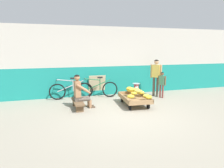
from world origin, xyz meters
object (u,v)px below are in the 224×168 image
at_px(sign_board, 97,85).
at_px(low_bench, 78,103).
at_px(customer_adult, 156,74).
at_px(plastic_crate, 136,94).
at_px(bicycle_near_left, 71,90).
at_px(shopping_bag, 140,98).
at_px(weighing_scale, 136,87).
at_px(bicycle_far_left, 98,89).
at_px(customer_child, 162,82).
at_px(vendor_seated, 80,92).
at_px(banana_cart, 134,99).

bearing_deg(sign_board, low_bench, -121.71).
bearing_deg(customer_adult, plastic_crate, -177.56).
bearing_deg(bicycle_near_left, shopping_bag, -22.05).
distance_m(weighing_scale, bicycle_near_left, 2.63).
distance_m(bicycle_far_left, sign_board, 0.37).
height_order(plastic_crate, bicycle_far_left, bicycle_far_left).
height_order(plastic_crate, customer_adult, customer_adult).
bearing_deg(customer_child, customer_adult, 105.69).
bearing_deg(bicycle_far_left, vendor_seated, -124.30).
relative_size(banana_cart, customer_adult, 0.98).
xyz_separation_m(low_bench, sign_board, (1.02, 1.64, 0.24)).
height_order(customer_adult, customer_child, customer_adult).
relative_size(bicycle_near_left, customer_child, 1.59).
xyz_separation_m(low_bench, bicycle_far_left, (0.96, 1.29, 0.15)).
bearing_deg(bicycle_near_left, plastic_crate, -11.92).
relative_size(vendor_seated, customer_adult, 0.75).
bearing_deg(weighing_scale, plastic_crate, 90.00).
distance_m(customer_child, shopping_bag, 1.16).
bearing_deg(weighing_scale, sign_board, 150.55).
height_order(banana_cart, plastic_crate, banana_cart).
xyz_separation_m(weighing_scale, bicycle_near_left, (-2.57, 0.54, -0.10)).
xyz_separation_m(banana_cart, shopping_bag, (0.47, 0.51, -0.12)).
bearing_deg(shopping_bag, sign_board, 137.41).
relative_size(banana_cart, bicycle_far_left, 0.90).
bearing_deg(shopping_bag, vendor_seated, -171.88).
bearing_deg(vendor_seated, bicycle_far_left, 55.70).
bearing_deg(weighing_scale, shopping_bag, -93.29).
bearing_deg(weighing_scale, customer_child, -16.36).
relative_size(low_bench, bicycle_far_left, 0.67).
distance_m(vendor_seated, weighing_scale, 2.51).
distance_m(bicycle_far_left, customer_adult, 2.50).
bearing_deg(banana_cart, bicycle_near_left, 143.39).
distance_m(sign_board, shopping_bag, 1.95).
bearing_deg(low_bench, weighing_scale, 18.60).
height_order(plastic_crate, bicycle_near_left, bicycle_near_left).
relative_size(low_bench, shopping_bag, 4.62).
bearing_deg(low_bench, shopping_bag, 8.00).
bearing_deg(customer_child, weighing_scale, 163.64).
relative_size(weighing_scale, bicycle_near_left, 0.18).
xyz_separation_m(banana_cart, bicycle_near_left, (-2.07, 1.54, 0.11)).
distance_m(vendor_seated, bicycle_near_left, 1.39).
xyz_separation_m(sign_board, customer_child, (2.43, -1.11, 0.21)).
xyz_separation_m(banana_cart, weighing_scale, (0.50, 1.00, 0.21)).
xyz_separation_m(customer_adult, shopping_bag, (-0.92, -0.53, -0.83)).
distance_m(low_bench, customer_adult, 3.54).
relative_size(sign_board, shopping_bag, 3.67).
xyz_separation_m(plastic_crate, sign_board, (-1.44, 0.81, 0.29)).
height_order(vendor_seated, bicycle_far_left, vendor_seated).
relative_size(banana_cart, sign_board, 1.70).
bearing_deg(bicycle_far_left, banana_cart, -55.48).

